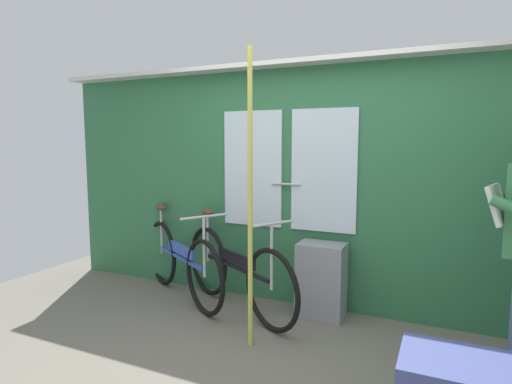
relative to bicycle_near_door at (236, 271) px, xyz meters
The scene contains 6 objects.
ground_plane 1.15m from the bicycle_near_door, 59.35° to the right, with size 6.45×4.29×0.04m, color #666056.
train_door_wall 1.05m from the bicycle_near_door, 36.71° to the left, with size 5.45×0.28×2.24m.
bicycle_near_door is the anchor object (origin of this frame).
bicycle_leaning_behind 0.64m from the bicycle_near_door, behind, with size 1.46×0.90×0.90m.
trash_bin_by_wall 0.77m from the bicycle_near_door, 14.55° to the left, with size 0.41×0.28×0.66m, color gray.
handrail_pole 1.00m from the bicycle_near_door, 53.23° to the right, with size 0.04×0.04×2.20m, color #C6C14C.
Camera 1 is at (1.16, -2.35, 1.52)m, focal length 29.36 mm.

